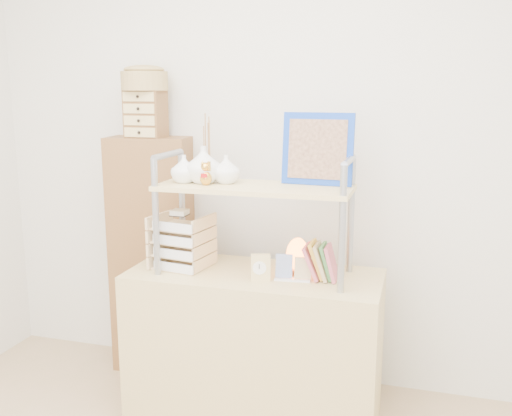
{
  "coord_description": "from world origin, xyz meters",
  "views": [
    {
      "loc": [
        0.74,
        -1.28,
        1.6
      ],
      "look_at": [
        0.01,
        1.2,
        1.07
      ],
      "focal_mm": 40.0,
      "sensor_mm": 36.0,
      "label": 1
    }
  ],
  "objects_px": {
    "cabinet": "(153,255)",
    "salt_lamp": "(297,255)",
    "letter_tray": "(181,245)",
    "desk": "(254,346)"
  },
  "relations": [
    {
      "from": "cabinet",
      "to": "salt_lamp",
      "type": "distance_m",
      "value": 0.98
    },
    {
      "from": "letter_tray",
      "to": "cabinet",
      "type": "bearing_deg",
      "value": 132.13
    },
    {
      "from": "cabinet",
      "to": "desk",
      "type": "bearing_deg",
      "value": -34.67
    },
    {
      "from": "cabinet",
      "to": "salt_lamp",
      "type": "xyz_separation_m",
      "value": [
        0.91,
        -0.31,
        0.16
      ]
    },
    {
      "from": "cabinet",
      "to": "letter_tray",
      "type": "bearing_deg",
      "value": -55.27
    },
    {
      "from": "cabinet",
      "to": "letter_tray",
      "type": "distance_m",
      "value": 0.56
    },
    {
      "from": "desk",
      "to": "letter_tray",
      "type": "bearing_deg",
      "value": -177.26
    },
    {
      "from": "letter_tray",
      "to": "salt_lamp",
      "type": "bearing_deg",
      "value": 7.57
    },
    {
      "from": "desk",
      "to": "letter_tray",
      "type": "distance_m",
      "value": 0.61
    },
    {
      "from": "cabinet",
      "to": "salt_lamp",
      "type": "relative_size",
      "value": 7.82
    }
  ]
}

